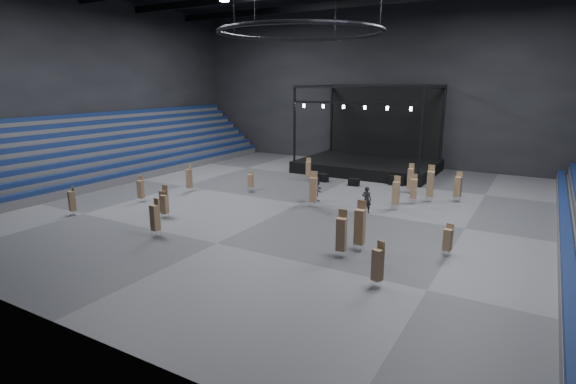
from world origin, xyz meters
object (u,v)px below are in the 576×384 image
Objects in this scene: flight_case_mid at (354,182)px; man_center at (367,200)px; chair_stack_14 at (458,186)px; chair_stack_15 at (164,204)px; stage at (371,157)px; chair_stack_4 at (430,183)px; flight_case_left at (322,178)px; flight_case_right at (396,180)px; chair_stack_12 at (448,239)px; chair_stack_10 at (251,180)px; chair_stack_1 at (411,178)px; chair_stack_13 at (164,201)px; chair_stack_2 at (189,178)px; chair_stack_11 at (341,233)px; chair_stack_0 at (72,200)px; chair_stack_3 at (396,193)px; chair_stack_6 at (360,226)px; crew_member at (318,190)px; chair_stack_9 at (313,189)px; chair_stack_17 at (414,188)px; chair_stack_7 at (378,264)px; chair_stack_16 at (141,189)px; chair_stack_8 at (308,169)px.

flight_case_mid is 8.91m from man_center.
chair_stack_15 is (-17.20, -15.26, -0.21)m from chair_stack_14.
chair_stack_4 is (8.80, -10.36, 0.07)m from stage.
chair_stack_14 is at bearing -6.27° from flight_case_left.
flight_case_right is 10.19m from man_center.
chair_stack_12 is at bearing -60.41° from stage.
stage is 7.85× the size of chair_stack_10.
chair_stack_1 is at bearing -51.41° from flight_case_right.
chair_stack_13 reaches higher than flight_case_mid.
chair_stack_11 is (17.75, -7.44, 0.16)m from chair_stack_2.
chair_stack_13 is at bearing 41.99° from chair_stack_0.
stage is 8.16m from flight_case_left.
chair_stack_3 reaches higher than flight_case_mid.
chair_stack_0 is 1.06× the size of chair_stack_15.
chair_stack_12 is at bearing -51.18° from flight_case_mid.
chair_stack_6 is 1.52× the size of crew_member.
chair_stack_9 is 1.57× the size of chair_stack_10.
chair_stack_9 is at bearing -26.48° from chair_stack_10.
crew_member is at bearing -175.72° from chair_stack_3.
chair_stack_12 is 0.78× the size of chair_stack_17.
chair_stack_2 is (-17.02, -9.34, -0.09)m from chair_stack_1.
chair_stack_2 is at bearing -177.85° from chair_stack_17.
chair_stack_7 is at bearing -23.68° from chair_stack_15.
flight_case_right is 0.57× the size of chair_stack_17.
chair_stack_3 is 20.18m from chair_stack_16.
chair_stack_7 is at bearing -69.47° from stage.
chair_stack_4 is 1.00× the size of chair_stack_6.
chair_stack_13 is 5.09m from chair_stack_16.
chair_stack_14 is 8.54m from man_center.
chair_stack_2 is 17.84m from chair_stack_3.
flight_case_left is at bearing 118.89° from chair_stack_6.
chair_stack_2 is (-8.34, -9.74, 0.85)m from flight_case_left.
chair_stack_6 reaches higher than chair_stack_13.
chair_stack_11 is at bearing -92.59° from chair_stack_3.
flight_case_left is 0.59× the size of crew_member.
flight_case_mid is at bearing 51.35° from chair_stack_15.
chair_stack_15 reaches higher than flight_case_left.
chair_stack_7 is 0.93× the size of chair_stack_14.
chair_stack_8 reaches higher than flight_case_left.
chair_stack_11 reaches higher than chair_stack_17.
stage is at bearing 61.99° from chair_stack_15.
chair_stack_11 is at bearing -73.60° from stage.
chair_stack_0 is 14.49m from chair_stack_10.
chair_stack_3 is 1.46× the size of chair_stack_10.
chair_stack_14 is at bearing 110.41° from chair_stack_7.
chair_stack_15 is (-0.58, -9.92, 0.10)m from chair_stack_10.
chair_stack_14 reaches higher than flight_case_mid.
chair_stack_1 is at bearing -97.88° from man_center.
flight_case_left is at bearing 143.74° from chair_stack_7.
chair_stack_3 is 0.87× the size of chair_stack_4.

